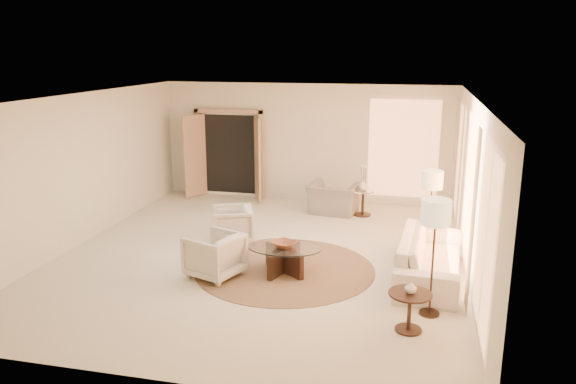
% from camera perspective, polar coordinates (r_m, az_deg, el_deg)
% --- Properties ---
extents(room, '(7.04, 8.04, 2.83)m').
position_cam_1_polar(room, '(9.68, -2.85, 1.27)').
color(room, beige).
rests_on(room, ground).
extents(windows_right, '(0.10, 6.40, 2.40)m').
position_cam_1_polar(windows_right, '(9.47, 17.85, -0.01)').
color(windows_right, '#FFA566').
rests_on(windows_right, room).
extents(window_back_corner, '(1.70, 0.10, 2.40)m').
position_cam_1_polar(window_back_corner, '(13.21, 11.64, 4.31)').
color(window_back_corner, '#FFA566').
rests_on(window_back_corner, room).
extents(curtains_right, '(0.06, 5.20, 2.60)m').
position_cam_1_polar(curtains_right, '(10.35, 17.19, 0.94)').
color(curtains_right, '#BEAD89').
rests_on(curtains_right, room).
extents(french_doors, '(1.95, 0.66, 2.16)m').
position_cam_1_polar(french_doors, '(13.88, -6.07, 3.81)').
color(french_doors, tan).
rests_on(french_doors, room).
extents(area_rug, '(3.52, 3.52, 0.01)m').
position_cam_1_polar(area_rug, '(9.50, -0.32, -7.80)').
color(area_rug, '#452F1F').
rests_on(area_rug, room).
extents(sofa, '(1.09, 2.46, 0.70)m').
position_cam_1_polar(sofa, '(9.32, 14.19, -6.43)').
color(sofa, beige).
rests_on(sofa, room).
extents(armchair_left, '(0.91, 0.94, 0.76)m').
position_cam_1_polar(armchair_left, '(10.68, -5.70, -3.18)').
color(armchair_left, beige).
rests_on(armchair_left, room).
extents(armchair_right, '(0.94, 0.97, 0.79)m').
position_cam_1_polar(armchair_right, '(9.15, -7.49, -6.17)').
color(armchair_right, beige).
rests_on(armchair_right, room).
extents(accent_chair, '(1.11, 0.80, 0.91)m').
position_cam_1_polar(accent_chair, '(12.56, 4.66, -0.14)').
color(accent_chair, gray).
rests_on(accent_chair, room).
extents(coffee_table, '(1.52, 1.52, 0.45)m').
position_cam_1_polar(coffee_table, '(9.26, -0.40, -6.56)').
color(coffee_table, black).
rests_on(coffee_table, room).
extents(end_table, '(0.56, 0.56, 0.53)m').
position_cam_1_polar(end_table, '(7.58, 12.26, -11.14)').
color(end_table, black).
rests_on(end_table, room).
extents(side_table, '(0.49, 0.49, 0.57)m').
position_cam_1_polar(side_table, '(12.47, 7.61, -0.83)').
color(side_table, '#322319').
rests_on(side_table, room).
extents(floor_lamp_near, '(0.37, 0.37, 1.53)m').
position_cam_1_polar(floor_lamp_near, '(10.13, 14.44, 0.84)').
color(floor_lamp_near, '#322319').
rests_on(floor_lamp_near, room).
extents(floor_lamp_far, '(0.40, 0.40, 1.65)m').
position_cam_1_polar(floor_lamp_far, '(7.72, 14.77, -2.53)').
color(floor_lamp_far, '#322319').
rests_on(floor_lamp_far, room).
extents(bowl, '(0.49, 0.49, 0.09)m').
position_cam_1_polar(bowl, '(9.19, -0.40, -5.32)').
color(bowl, brown).
rests_on(bowl, coffee_table).
extents(end_vase, '(0.18, 0.18, 0.16)m').
position_cam_1_polar(end_vase, '(7.48, 12.36, -9.44)').
color(end_vase, white).
rests_on(end_vase, end_table).
extents(side_vase, '(0.28, 0.28, 0.22)m').
position_cam_1_polar(side_vase, '(12.39, 7.66, 0.66)').
color(side_vase, white).
rests_on(side_vase, side_table).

